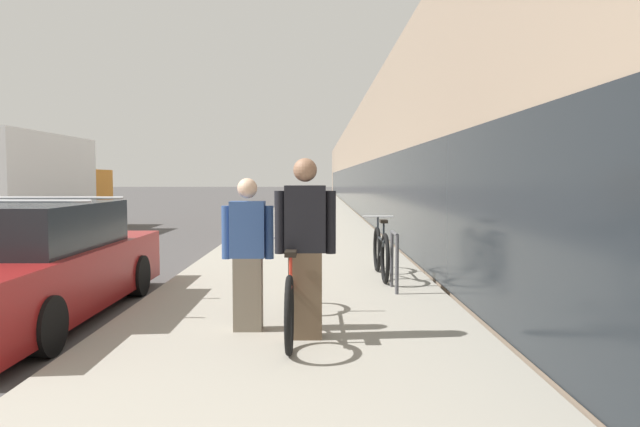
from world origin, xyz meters
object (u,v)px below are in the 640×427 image
at_px(tandem_bicycle, 293,293).
at_px(person_rider, 305,248).
at_px(moving_truck, 30,185).
at_px(parked_sedan_curbside, 37,267).
at_px(person_bystander, 248,254).
at_px(cruiser_bike_nearest, 381,252).
at_px(bike_rack_hoop, 394,255).

relative_size(tandem_bicycle, person_rider, 1.38).
relative_size(person_rider, moving_truck, 0.24).
bearing_deg(tandem_bicycle, parked_sedan_curbside, 163.73).
bearing_deg(person_rider, parked_sedan_curbside, 159.53).
bearing_deg(person_bystander, tandem_bicycle, 2.35).
relative_size(person_rider, parked_sedan_curbside, 0.38).
distance_m(cruiser_bike_nearest, moving_truck, 12.72).
relative_size(tandem_bicycle, moving_truck, 0.33).
bearing_deg(bike_rack_hoop, person_bystander, -130.89).
height_order(cruiser_bike_nearest, parked_sedan_curbside, parked_sedan_curbside).
relative_size(bike_rack_hoop, moving_truck, 0.11).
distance_m(tandem_bicycle, person_bystander, 0.64).
height_order(person_bystander, parked_sedan_curbside, person_bystander).
xyz_separation_m(person_rider, parked_sedan_curbside, (-3.30, 1.23, -0.38)).
bearing_deg(bike_rack_hoop, person_rider, -116.98).
height_order(person_bystander, moving_truck, moving_truck).
bearing_deg(person_rider, tandem_bicycle, 113.64).
distance_m(cruiser_bike_nearest, parked_sedan_curbside, 5.02).
bearing_deg(cruiser_bike_nearest, parked_sedan_curbside, -152.82).
bearing_deg(person_rider, person_bystander, 154.70).
bearing_deg(tandem_bicycle, moving_truck, 126.67).
distance_m(person_rider, moving_truck, 14.47).
bearing_deg(tandem_bicycle, person_bystander, -177.65).
xyz_separation_m(bike_rack_hoop, moving_truck, (-9.81, 9.23, 0.88)).
bearing_deg(moving_truck, person_rider, -53.63).
bearing_deg(person_bystander, bike_rack_hoop, 49.11).
bearing_deg(cruiser_bike_nearest, bike_rack_hoop, -86.53).
height_order(bike_rack_hoop, parked_sedan_curbside, parked_sedan_curbside).
distance_m(person_bystander, cruiser_bike_nearest, 3.71).
relative_size(person_bystander, cruiser_bike_nearest, 0.84).
xyz_separation_m(tandem_bicycle, person_rider, (0.14, -0.31, 0.52)).
height_order(bike_rack_hoop, cruiser_bike_nearest, cruiser_bike_nearest).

